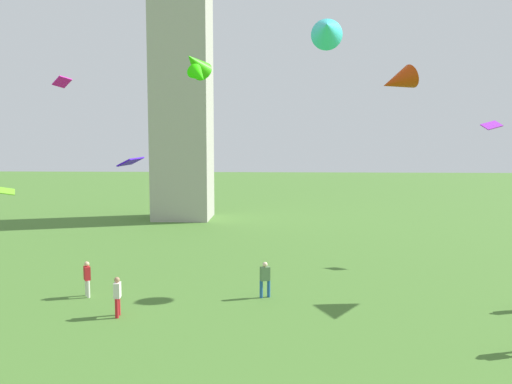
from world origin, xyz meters
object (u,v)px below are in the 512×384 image
person_1 (265,277)px  person_4 (87,277)px  kite_flying_3 (397,81)px  kite_flying_10 (492,125)px  person_3 (117,294)px  kite_flying_5 (196,64)px  kite_flying_8 (6,191)px  kite_flying_0 (62,82)px  kite_flying_4 (131,162)px  kite_flying_9 (327,30)px  kite_flying_6 (199,75)px

person_1 → person_4: 8.93m
kite_flying_3 → kite_flying_10: (7.43, 6.41, -2.18)m
person_3 → kite_flying_5: kite_flying_5 is taller
person_3 → kite_flying_10: size_ratio=1.31×
kite_flying_5 → kite_flying_8: 14.37m
person_3 → kite_flying_0: (-5.39, 7.85, 10.15)m
kite_flying_5 → person_1: bearing=-37.2°
person_4 → kite_flying_4: kite_flying_4 is taller
person_4 → kite_flying_0: kite_flying_0 is taller
person_4 → kite_flying_3: size_ratio=0.74×
person_1 → person_4: bearing=159.9°
kite_flying_4 → kite_flying_9: 14.79m
kite_flying_5 → kite_flying_9: size_ratio=1.35×
kite_flying_3 → person_1: bearing=-89.3°
person_3 → kite_flying_3: kite_flying_3 is taller
kite_flying_6 → kite_flying_8: kite_flying_6 is taller
kite_flying_10 → kite_flying_8: bearing=3.8°
kite_flying_0 → kite_flying_4: (3.98, -0.29, -4.58)m
person_1 → kite_flying_4: size_ratio=1.06×
person_1 → person_3: (-6.48, -3.21, -0.00)m
kite_flying_6 → person_3: bearing=-141.6°
person_1 → kite_flying_9: size_ratio=0.94×
person_3 → kite_flying_9: 14.43m
person_4 → kite_flying_0: size_ratio=1.40×
kite_flying_3 → person_3: bearing=-87.8°
kite_flying_0 → kite_flying_10: bearing=-128.9°
person_1 → kite_flying_8: 13.14m
kite_flying_3 → kite_flying_8: (-19.18, -4.42, -5.50)m
kite_flying_10 → person_3: bearing=12.8°
kite_flying_10 → person_1: bearing=14.9°
kite_flying_0 → kite_flying_6: (7.72, 1.53, 0.50)m
person_4 → person_3: bearing=9.2°
person_1 → kite_flying_8: (-12.28, -1.47, 4.43)m
person_1 → kite_flying_8: kite_flying_8 is taller
kite_flying_8 → kite_flying_9: (14.83, -3.04, 6.74)m
person_4 → kite_flying_8: size_ratio=1.98×
kite_flying_0 → kite_flying_4: bearing=-143.3°
person_4 → kite_flying_5: kite_flying_5 is taller
kite_flying_0 → kite_flying_9: kite_flying_9 is taller
kite_flying_6 → kite_flying_9: kite_flying_9 is taller
person_3 → kite_flying_5: size_ratio=0.69×
person_3 → kite_flying_4: size_ratio=1.06×
person_1 → kite_flying_4: kite_flying_4 is taller
person_1 → kite_flying_10: kite_flying_10 is taller
kite_flying_4 → kite_flying_9: bearing=68.7°
kite_flying_8 → kite_flying_10: 28.92m
kite_flying_3 → kite_flying_4: kite_flying_3 is taller
person_3 → kite_flying_4: kite_flying_4 is taller
kite_flying_3 → kite_flying_10: size_ratio=1.77×
person_4 → kite_flying_3: (15.82, 3.24, 9.93)m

